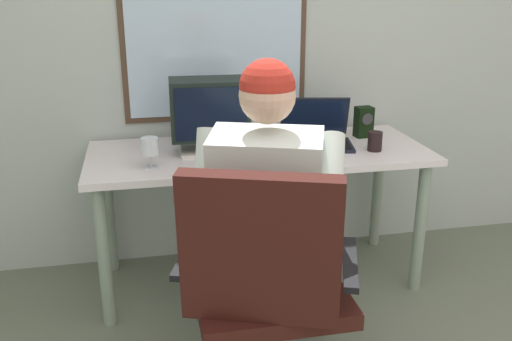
{
  "coord_description": "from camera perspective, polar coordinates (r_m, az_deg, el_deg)",
  "views": [
    {
      "loc": [
        -0.68,
        -0.75,
        1.54
      ],
      "look_at": [
        -0.23,
        1.44,
        0.77
      ],
      "focal_mm": 39.62,
      "sensor_mm": 36.0,
      "label": 1
    }
  ],
  "objects": [
    {
      "name": "wall_rear",
      "position": [
        3.09,
        0.97,
        16.74
      ],
      "size": [
        5.6,
        0.08,
        2.83
      ],
      "color": "#B1BEBA",
      "rests_on": "ground"
    },
    {
      "name": "desk",
      "position": [
        2.83,
        0.32,
        0.32
      ],
      "size": [
        1.68,
        0.67,
        0.72
      ],
      "color": "gray",
      "rests_on": "ground"
    },
    {
      "name": "office_chair",
      "position": [
        1.96,
        0.85,
        -10.85
      ],
      "size": [
        0.71,
        0.67,
        0.99
      ],
      "color": "black",
      "rests_on": "ground"
    },
    {
      "name": "person_seated",
      "position": [
        2.14,
        1.44,
        -4.71
      ],
      "size": [
        0.67,
        0.84,
        1.29
      ],
      "color": "#2D3A49",
      "rests_on": "ground"
    },
    {
      "name": "crt_monitor",
      "position": [
        2.73,
        -4.72,
        6.02
      ],
      "size": [
        0.38,
        0.24,
        0.36
      ],
      "color": "beige",
      "rests_on": "desk"
    },
    {
      "name": "laptop",
      "position": [
        2.92,
        6.06,
        3.92
      ],
      "size": [
        0.41,
        0.38,
        0.23
      ],
      "color": "black",
      "rests_on": "desk"
    },
    {
      "name": "wine_glass",
      "position": [
        2.56,
        -10.66,
        2.25
      ],
      "size": [
        0.08,
        0.08,
        0.14
      ],
      "color": "silver",
      "rests_on": "desk"
    },
    {
      "name": "desk_speaker",
      "position": [
        3.07,
        10.82,
        4.84
      ],
      "size": [
        0.09,
        0.08,
        0.16
      ],
      "color": "black",
      "rests_on": "desk"
    },
    {
      "name": "coffee_mug",
      "position": [
        2.84,
        11.91,
        2.9
      ],
      "size": [
        0.07,
        0.07,
        0.1
      ],
      "color": "black",
      "rests_on": "desk"
    }
  ]
}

